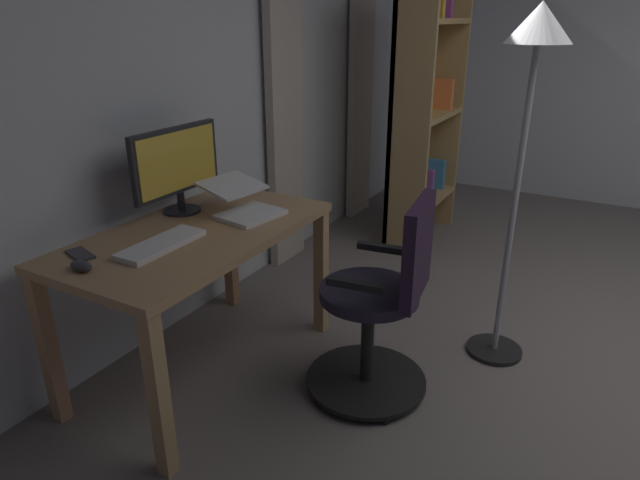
% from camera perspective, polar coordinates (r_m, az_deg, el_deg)
% --- Properties ---
extents(back_room_partition, '(5.79, 0.10, 2.70)m').
position_cam_1_polar(back_room_partition, '(3.43, -8.89, 17.53)').
color(back_room_partition, silver).
rests_on(back_room_partition, ground).
extents(curtain_left_panel, '(0.35, 0.06, 2.41)m').
position_cam_1_polar(curtain_left_panel, '(4.68, 4.33, 17.12)').
color(curtain_left_panel, beige).
rests_on(curtain_left_panel, ground).
extents(curtain_right_panel, '(0.35, 0.06, 2.41)m').
position_cam_1_polar(curtain_right_panel, '(3.67, -3.77, 15.75)').
color(curtain_right_panel, beige).
rests_on(curtain_right_panel, ground).
extents(desk, '(1.27, 0.70, 0.73)m').
position_cam_1_polar(desk, '(2.54, -12.65, -1.09)').
color(desk, tan).
rests_on(desk, ground).
extents(office_chair, '(0.56, 0.56, 0.94)m').
position_cam_1_polar(office_chair, '(2.43, 6.46, -7.02)').
color(office_chair, black).
rests_on(office_chair, ground).
extents(computer_monitor, '(0.54, 0.18, 0.41)m').
position_cam_1_polar(computer_monitor, '(2.69, -14.70, 7.66)').
color(computer_monitor, '#232328').
rests_on(computer_monitor, desk).
extents(computer_keyboard, '(0.40, 0.14, 0.02)m').
position_cam_1_polar(computer_keyboard, '(2.35, -16.23, -0.43)').
color(computer_keyboard, white).
rests_on(computer_keyboard, desk).
extents(laptop, '(0.33, 0.38, 0.16)m').
position_cam_1_polar(laptop, '(2.64, -7.96, 3.78)').
color(laptop, white).
rests_on(laptop, desk).
extents(computer_mouse, '(0.06, 0.10, 0.04)m').
position_cam_1_polar(computer_mouse, '(2.23, -23.67, -2.50)').
color(computer_mouse, '#333338').
rests_on(computer_mouse, desk).
extents(cell_phone_face_up, '(0.11, 0.16, 0.01)m').
position_cam_1_polar(cell_phone_face_up, '(2.38, -23.75, -1.38)').
color(cell_phone_face_up, '#333338').
rests_on(cell_phone_face_up, desk).
extents(bookshelf, '(0.79, 0.30, 1.91)m').
position_cam_1_polar(bookshelf, '(4.19, 10.46, 12.91)').
color(bookshelf, tan).
rests_on(bookshelf, ground).
extents(floor_lamp, '(0.28, 0.28, 1.68)m').
position_cam_1_polar(floor_lamp, '(2.59, 21.17, 14.61)').
color(floor_lamp, black).
rests_on(floor_lamp, ground).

